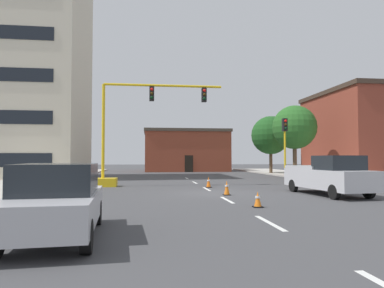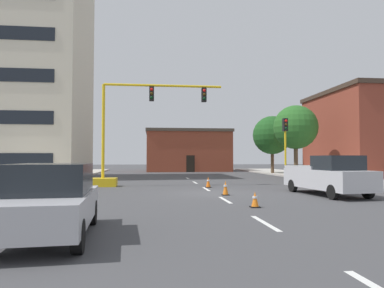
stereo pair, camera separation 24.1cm
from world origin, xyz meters
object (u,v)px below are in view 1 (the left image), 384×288
Objects in this scene: tree_right_mid at (294,127)px; sedan_silver_near_left at (57,200)px; traffic_light_pole_right at (285,136)px; tree_right_far at (271,135)px; traffic_cone_roadside_b at (227,188)px; traffic_cone_roadside_a at (258,200)px; traffic_signal_gantry at (120,152)px; traffic_cone_roadside_c at (209,182)px; pickup_truck_silver at (328,176)px.

tree_right_mid is 1.43× the size of sedan_silver_near_left.
tree_right_mid is (3.07, 5.34, 1.09)m from traffic_light_pole_right.
traffic_cone_roadside_b is at bearing -115.07° from tree_right_far.
tree_right_mid reaches higher than traffic_cone_roadside_a.
traffic_cone_roadside_a is at bearing -60.36° from traffic_signal_gantry.
traffic_signal_gantry is at bearing -135.84° from tree_right_far.
traffic_signal_gantry is 1.33× the size of tree_right_mid.
traffic_cone_roadside_b is (-6.11, -7.48, -3.17)m from traffic_light_pole_right.
tree_right_mid is at bearing 54.68° from sedan_silver_near_left.
tree_right_mid is 19.87m from traffic_cone_roadside_a.
tree_right_far is (15.85, 15.39, 2.25)m from traffic_signal_gantry.
traffic_cone_roadside_a is at bearing -116.47° from traffic_light_pole_right.
traffic_signal_gantry is 1.83× the size of traffic_light_pole_right.
tree_right_far reaches higher than tree_right_mid.
traffic_cone_roadside_a is 0.87× the size of traffic_cone_roadside_c.
traffic_cone_roadside_a is 0.81× the size of traffic_cone_roadside_b.
traffic_light_pole_right is 1.04× the size of sedan_silver_near_left.
tree_right_mid is 26.62m from sedan_silver_near_left.
traffic_signal_gantry is 12.03m from traffic_light_pole_right.
traffic_cone_roadside_b is at bearing -46.75° from traffic_signal_gantry.
traffic_light_pole_right is (11.88, 1.34, 1.30)m from traffic_signal_gantry.
pickup_truck_silver is 6.24m from traffic_cone_roadside_a.
tree_right_far reaches higher than traffic_cone_roadside_a.
tree_right_far is at bearing 69.15° from traffic_cone_roadside_a.
sedan_silver_near_left is at bearing -124.87° from traffic_cone_roadside_b.
traffic_light_pole_right is 20.41m from sedan_silver_near_left.
tree_right_far is 22.94m from pickup_truck_silver.
traffic_signal_gantry is 11.91× the size of traffic_cone_roadside_b.
tree_right_mid is 9.54× the size of traffic_cone_roadside_c.
traffic_cone_roadside_a is at bearing -87.76° from traffic_cone_roadside_c.
traffic_signal_gantry reaches higher than tree_right_far.
sedan_silver_near_left is at bearing -144.04° from pickup_truck_silver.
traffic_light_pole_right is 6.49× the size of traffic_cone_roadside_b.
traffic_cone_roadside_c is (-6.25, -2.91, -3.19)m from traffic_light_pole_right.
pickup_truck_silver is at bearing -6.55° from traffic_cone_roadside_b.
tree_right_mid is 8.76m from tree_right_far.
tree_right_mid is (14.96, 6.68, 2.39)m from traffic_signal_gantry.
sedan_silver_near_left is 14.53m from traffic_cone_roadside_c.
pickup_truck_silver is at bearing -44.42° from traffic_cone_roadside_c.
tree_right_far is 20.24m from traffic_cone_roadside_c.
tree_right_far is at bearing 61.91° from sedan_silver_near_left.
pickup_truck_silver is 5.18m from traffic_cone_roadside_b.
traffic_cone_roadside_c is at bearing -155.02° from traffic_light_pole_right.
traffic_cone_roadside_b is (-0.21, 4.38, 0.07)m from traffic_cone_roadside_a.
traffic_cone_roadside_a is (-9.87, -25.91, -4.18)m from tree_right_far.
tree_right_mid reaches higher than pickup_truck_silver.
tree_right_far is 11.15× the size of traffic_cone_roadside_a.
traffic_signal_gantry is 14.90m from sedan_silver_near_left.
traffic_cone_roadside_c is (-0.35, 8.94, 0.05)m from traffic_cone_roadside_a.
traffic_signal_gantry is at bearing 148.30° from pickup_truck_silver.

